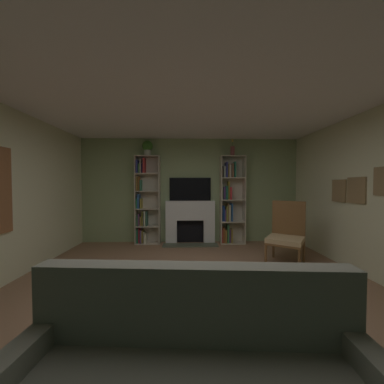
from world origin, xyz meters
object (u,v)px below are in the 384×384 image
(bookshelf_left, at_px, (145,202))
(potted_plant, at_px, (147,147))
(armchair, at_px, (286,233))
(bookshelf_right, at_px, (229,202))
(tv, at_px, (190,189))
(vase_with_flowers, at_px, (233,151))
(fireplace, at_px, (190,220))

(bookshelf_left, xyz_separation_m, potted_plant, (0.07, -0.04, 1.35))
(armchair, bearing_deg, bookshelf_right, 117.94)
(bookshelf_right, bearing_deg, bookshelf_left, 179.58)
(tv, xyz_separation_m, vase_with_flowers, (1.05, -0.12, 0.96))
(fireplace, bearing_deg, potted_plant, -178.74)
(potted_plant, height_order, armchair, potted_plant)
(fireplace, height_order, bookshelf_left, bookshelf_left)
(potted_plant, bearing_deg, armchair, -27.36)
(vase_with_flowers, bearing_deg, bookshelf_right, 160.32)
(vase_with_flowers, bearing_deg, armchair, -63.73)
(tv, xyz_separation_m, bookshelf_right, (0.99, -0.10, -0.31))
(armchair, bearing_deg, potted_plant, 152.64)
(tv, relative_size, armchair, 0.91)
(bookshelf_left, bearing_deg, potted_plant, -28.30)
(tv, relative_size, bookshelf_left, 0.48)
(vase_with_flowers, height_order, armchair, vase_with_flowers)
(vase_with_flowers, relative_size, armchair, 0.37)
(bookshelf_left, height_order, bookshelf_right, same)
(bookshelf_left, xyz_separation_m, armchair, (2.90, -1.50, -0.49))
(bookshelf_right, xyz_separation_m, armchair, (0.79, -1.49, -0.48))
(fireplace, xyz_separation_m, potted_plant, (-1.05, -0.02, 1.82))
(potted_plant, distance_m, armchair, 3.68)
(tv, height_order, armchair, tv)
(bookshelf_left, distance_m, potted_plant, 1.35)
(fireplace, bearing_deg, vase_with_flowers, -1.28)
(bookshelf_right, height_order, armchair, bookshelf_right)
(tv, xyz_separation_m, bookshelf_left, (-1.13, -0.08, -0.31))
(tv, bearing_deg, bookshelf_left, -175.88)
(bookshelf_right, distance_m, armchair, 1.75)
(fireplace, height_order, vase_with_flowers, vase_with_flowers)
(fireplace, distance_m, armchair, 2.32)
(tv, bearing_deg, fireplace, -90.00)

